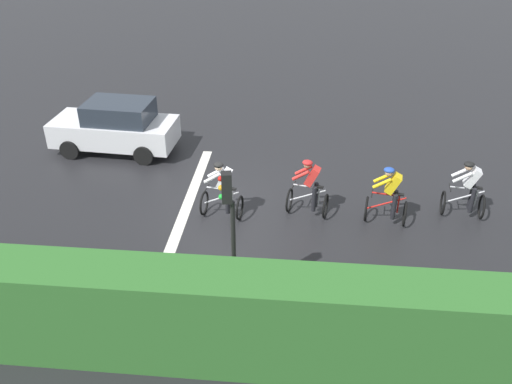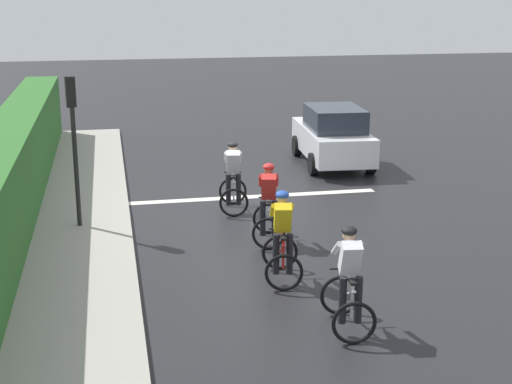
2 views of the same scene
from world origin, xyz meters
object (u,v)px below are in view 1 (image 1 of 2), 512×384
car_white (116,127)px  traffic_light_near_crossing (230,222)px  cyclist_second (389,197)px  cyclist_mid (309,189)px  cyclist_lead (467,191)px  cyclist_fourth (223,191)px

car_white → traffic_light_near_crossing: traffic_light_near_crossing is taller
car_white → traffic_light_near_crossing: size_ratio=1.26×
cyclist_second → cyclist_mid: (-0.21, -2.11, 0.00)m
cyclist_mid → cyclist_second: bearing=84.2°
cyclist_lead → traffic_light_near_crossing: bearing=-54.4°
cyclist_second → cyclist_fourth: (0.13, -4.44, 0.00)m
cyclist_lead → cyclist_second: (0.53, -2.14, 0.00)m
cyclist_second → cyclist_mid: same height
traffic_light_near_crossing → cyclist_second: bearing=134.6°
cyclist_fourth → cyclist_lead: bearing=95.6°
cyclist_fourth → traffic_light_near_crossing: bearing=11.4°
cyclist_lead → cyclist_fourth: same height
cyclist_mid → traffic_light_near_crossing: (3.88, -1.62, 1.43)m
cyclist_mid → cyclist_fourth: size_ratio=1.00×
cyclist_lead → car_white: 11.17m
cyclist_lead → car_white: size_ratio=0.39×
cyclist_fourth → car_white: bearing=-131.9°
cyclist_second → traffic_light_near_crossing: 5.42m
cyclist_second → car_white: (-3.60, -8.60, 0.08)m
cyclist_lead → cyclist_mid: 4.26m
cyclist_lead → cyclist_second: bearing=-76.2°
traffic_light_near_crossing → car_white: bearing=-146.2°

